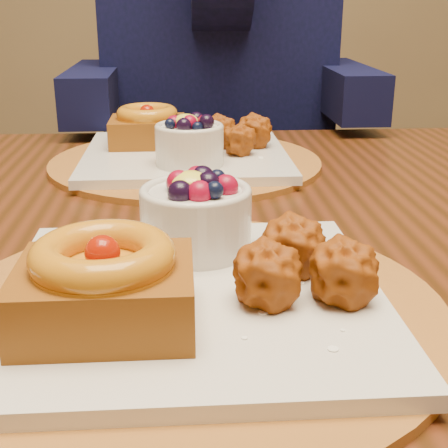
{
  "coord_description": "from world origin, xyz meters",
  "views": [
    {
      "loc": [
        -0.11,
        -0.54,
        0.98
      ],
      "look_at": [
        -0.08,
        -0.08,
        0.81
      ],
      "focal_mm": 50.0,
      "sensor_mm": 36.0,
      "label": 1
    }
  ],
  "objects_px": {
    "place_setting_near": "(188,278)",
    "diner": "(217,12)",
    "dining_table": "(190,281)",
    "place_setting_far": "(184,149)",
    "chair_far": "(247,211)"
  },
  "relations": [
    {
      "from": "dining_table",
      "to": "diner",
      "type": "height_order",
      "value": "diner"
    },
    {
      "from": "place_setting_near",
      "to": "chair_far",
      "type": "bearing_deg",
      "value": 81.06
    },
    {
      "from": "place_setting_near",
      "to": "diner",
      "type": "bearing_deg",
      "value": 85.06
    },
    {
      "from": "dining_table",
      "to": "place_setting_near",
      "type": "xyz_separation_m",
      "value": [
        -0.0,
        -0.21,
        0.1
      ]
    },
    {
      "from": "dining_table",
      "to": "place_setting_near",
      "type": "height_order",
      "value": "place_setting_near"
    },
    {
      "from": "place_setting_far",
      "to": "diner",
      "type": "xyz_separation_m",
      "value": [
        0.07,
        0.42,
        0.17
      ]
    },
    {
      "from": "place_setting_near",
      "to": "place_setting_far",
      "type": "xyz_separation_m",
      "value": [
        0.0,
        0.43,
        -0.0
      ]
    },
    {
      "from": "place_setting_near",
      "to": "place_setting_far",
      "type": "distance_m",
      "value": 0.43
    },
    {
      "from": "dining_table",
      "to": "chair_far",
      "type": "height_order",
      "value": "chair_far"
    },
    {
      "from": "place_setting_near",
      "to": "diner",
      "type": "distance_m",
      "value": 0.87
    },
    {
      "from": "place_setting_far",
      "to": "chair_far",
      "type": "relative_size",
      "value": 0.4
    },
    {
      "from": "dining_table",
      "to": "place_setting_far",
      "type": "xyz_separation_m",
      "value": [
        -0.0,
        0.22,
        0.1
      ]
    },
    {
      "from": "diner",
      "to": "place_setting_near",
      "type": "bearing_deg",
      "value": -94.5
    },
    {
      "from": "place_setting_near",
      "to": "chair_far",
      "type": "xyz_separation_m",
      "value": [
        0.14,
        0.91,
        -0.26
      ]
    },
    {
      "from": "place_setting_near",
      "to": "diner",
      "type": "relative_size",
      "value": 0.43
    }
  ]
}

